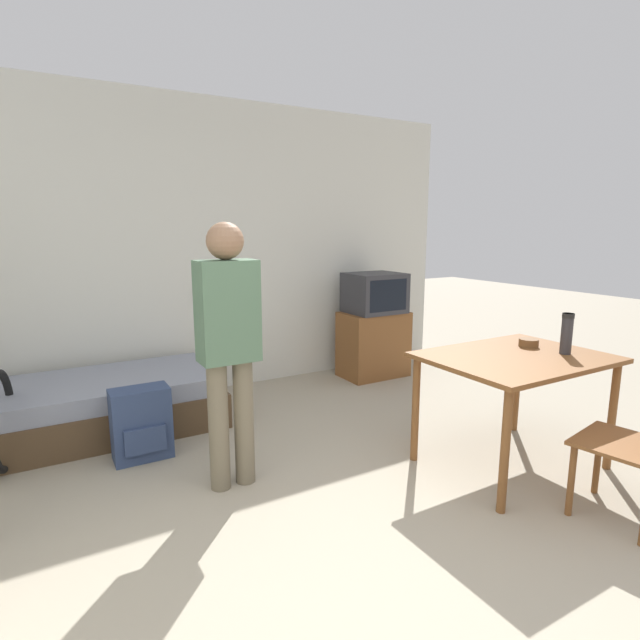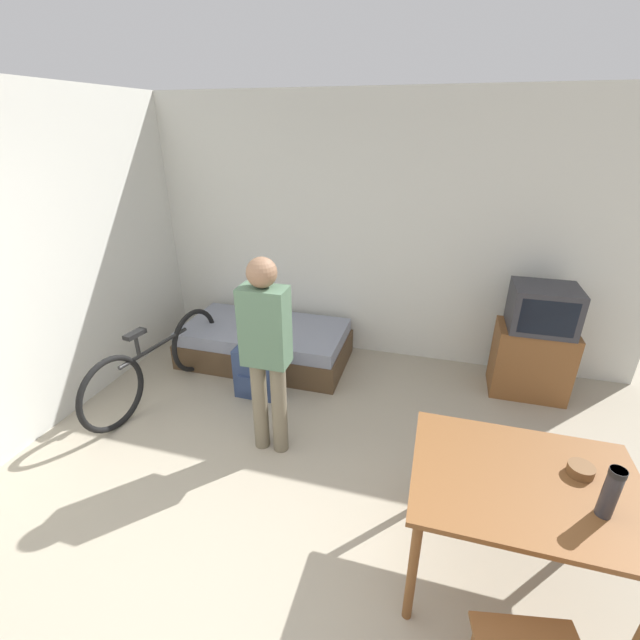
% 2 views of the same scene
% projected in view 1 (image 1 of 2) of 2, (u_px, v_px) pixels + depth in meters
% --- Properties ---
extents(ground_plane, '(20.00, 20.00, 0.00)m').
position_uv_depth(ground_plane, '(438.00, 612.00, 2.05)').
color(ground_plane, '#9E937F').
extents(wall_back, '(5.55, 0.06, 2.70)m').
position_uv_depth(wall_back, '(195.00, 249.00, 4.58)').
color(wall_back, silver).
rests_on(wall_back, ground_plane).
extents(daybed, '(1.76, 0.92, 0.41)m').
position_uv_depth(daybed, '(102.00, 405.00, 3.84)').
color(daybed, '#4C3823').
rests_on(daybed, ground_plane).
extents(tv, '(0.68, 0.47, 1.09)m').
position_uv_depth(tv, '(374.00, 326.00, 5.20)').
color(tv, brown).
rests_on(tv, ground_plane).
extents(dining_table, '(1.13, 0.85, 0.75)m').
position_uv_depth(dining_table, '(515.00, 369.00, 3.21)').
color(dining_table, brown).
rests_on(dining_table, ground_plane).
extents(person_standing, '(0.34, 0.21, 1.59)m').
position_uv_depth(person_standing, '(228.00, 339.00, 2.90)').
color(person_standing, '#6B604C').
rests_on(person_standing, ground_plane).
extents(thermos_flask, '(0.07, 0.07, 0.27)m').
position_uv_depth(thermos_flask, '(567.00, 332.00, 3.20)').
color(thermos_flask, '#2D2D33').
rests_on(thermos_flask, dining_table).
extents(mate_bowl, '(0.13, 0.13, 0.05)m').
position_uv_depth(mate_bowl, '(529.00, 343.00, 3.42)').
color(mate_bowl, brown).
rests_on(mate_bowl, dining_table).
extents(backpack, '(0.38, 0.24, 0.50)m').
position_uv_depth(backpack, '(141.00, 424.00, 3.37)').
color(backpack, navy).
rests_on(backpack, ground_plane).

